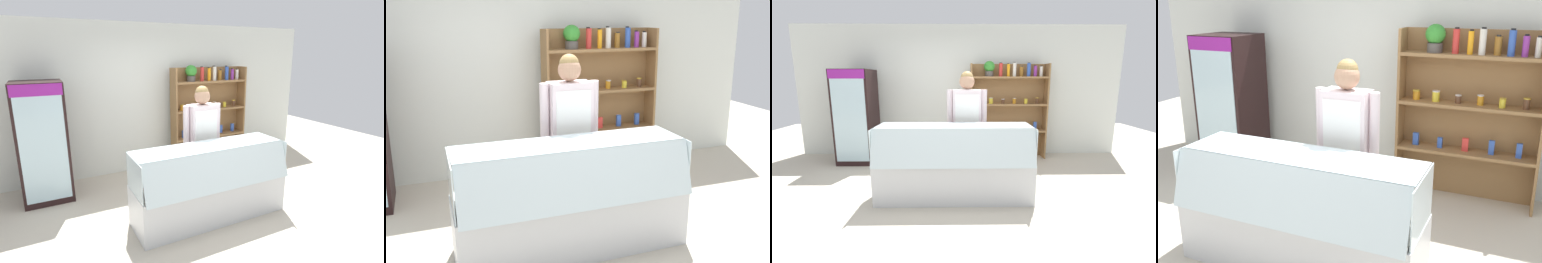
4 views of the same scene
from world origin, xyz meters
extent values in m
plane|color=beige|center=(0.00, 0.00, 0.00)|extent=(12.00, 12.00, 0.00)
cube|color=silver|center=(0.00, 2.15, 1.35)|extent=(6.80, 0.10, 2.70)
cube|color=olive|center=(1.00, 1.94, 0.96)|extent=(1.54, 0.02, 1.91)
cube|color=olive|center=(0.24, 1.80, 0.96)|extent=(0.03, 0.28, 1.91)
cube|color=olive|center=(1.75, 1.80, 0.96)|extent=(0.03, 0.28, 1.91)
cube|color=olive|center=(1.00, 1.80, 0.57)|extent=(1.48, 0.28, 0.04)
cube|color=olive|center=(1.00, 1.80, 1.11)|extent=(1.48, 0.28, 0.04)
cube|color=olive|center=(1.00, 1.80, 1.64)|extent=(1.48, 0.28, 0.04)
cylinder|color=#4C4742|center=(0.59, 1.80, 1.71)|extent=(0.17, 0.17, 0.10)
sphere|color=#338B2D|center=(0.59, 1.80, 1.85)|extent=(0.22, 0.22, 0.22)
cylinder|color=red|center=(0.82, 1.78, 1.79)|extent=(0.07, 0.07, 0.25)
cylinder|color=black|center=(0.82, 1.80, 1.92)|extent=(0.05, 0.05, 0.02)
cylinder|color=orange|center=(0.97, 1.78, 1.78)|extent=(0.06, 0.06, 0.24)
cylinder|color=black|center=(0.97, 1.80, 1.91)|extent=(0.04, 0.04, 0.02)
cylinder|color=silver|center=(1.09, 1.78, 1.79)|extent=(0.07, 0.07, 0.26)
cylinder|color=black|center=(1.09, 1.80, 1.93)|extent=(0.05, 0.05, 0.02)
cylinder|color=#9E6623|center=(1.24, 1.82, 1.76)|extent=(0.07, 0.07, 0.19)
cylinder|color=black|center=(1.24, 1.80, 1.86)|extent=(0.05, 0.05, 0.02)
cylinder|color=#3356B2|center=(1.37, 1.78, 1.79)|extent=(0.07, 0.07, 0.26)
cylinder|color=black|center=(1.37, 1.80, 1.93)|extent=(0.05, 0.05, 0.02)
cylinder|color=purple|center=(1.50, 1.78, 1.76)|extent=(0.06, 0.06, 0.20)
cylinder|color=black|center=(1.50, 1.80, 1.87)|extent=(0.04, 0.04, 0.02)
cylinder|color=silver|center=(1.62, 1.79, 1.76)|extent=(0.06, 0.06, 0.19)
cylinder|color=black|center=(1.62, 1.80, 1.86)|extent=(0.04, 0.04, 0.02)
cylinder|color=orange|center=(0.41, 1.82, 1.18)|extent=(0.08, 0.08, 0.10)
cylinder|color=gold|center=(0.41, 1.80, 1.23)|extent=(0.08, 0.08, 0.01)
cylinder|color=yellow|center=(0.64, 1.80, 1.18)|extent=(0.08, 0.08, 0.11)
cylinder|color=silver|center=(0.64, 1.80, 1.24)|extent=(0.08, 0.08, 0.01)
cylinder|color=brown|center=(0.88, 1.81, 1.17)|extent=(0.07, 0.07, 0.08)
cylinder|color=silver|center=(0.88, 1.80, 1.22)|extent=(0.07, 0.07, 0.01)
cylinder|color=orange|center=(1.11, 1.82, 1.18)|extent=(0.07, 0.07, 0.10)
cylinder|color=silver|center=(1.11, 1.80, 1.23)|extent=(0.07, 0.07, 0.01)
cylinder|color=yellow|center=(1.34, 1.78, 1.17)|extent=(0.07, 0.07, 0.09)
cylinder|color=gold|center=(1.34, 1.80, 1.22)|extent=(0.07, 0.07, 0.01)
cylinder|color=brown|center=(1.57, 1.80, 1.18)|extent=(0.07, 0.07, 0.11)
cylinder|color=gold|center=(1.57, 1.80, 1.24)|extent=(0.07, 0.07, 0.01)
cube|color=#3356B2|center=(0.44, 1.80, 0.66)|extent=(0.07, 0.04, 0.14)
cube|color=#3356B2|center=(0.72, 1.80, 0.65)|extent=(0.05, 0.04, 0.12)
cube|color=red|center=(1.00, 1.80, 0.67)|extent=(0.07, 0.04, 0.15)
cube|color=#3356B2|center=(1.28, 1.80, 0.67)|extent=(0.06, 0.04, 0.16)
cube|color=#3356B2|center=(1.56, 1.80, 0.67)|extent=(0.06, 0.04, 0.16)
cube|color=silver|center=(-0.06, -0.03, 0.28)|extent=(2.07, 0.65, 0.55)
cube|color=white|center=(-0.06, -0.03, 0.57)|extent=(2.01, 0.59, 0.03)
cube|color=silver|center=(-0.06, -0.33, 0.78)|extent=(2.03, 0.16, 0.47)
cube|color=silver|center=(-0.06, 0.02, 1.00)|extent=(2.03, 0.49, 0.01)
cube|color=silver|center=(-1.09, -0.03, 0.78)|extent=(0.01, 0.61, 0.45)
cube|color=silver|center=(0.97, -0.03, 0.78)|extent=(0.01, 0.61, 0.45)
cube|color=beige|center=(-0.90, 0.05, 0.61)|extent=(0.17, 0.12, 0.06)
cube|color=white|center=(-0.90, -0.14, 0.61)|extent=(0.05, 0.03, 0.02)
cube|color=beige|center=(-0.62, 0.05, 0.61)|extent=(0.16, 0.13, 0.04)
cube|color=white|center=(-0.62, -0.14, 0.61)|extent=(0.05, 0.03, 0.02)
cube|color=beige|center=(-0.34, 0.05, 0.61)|extent=(0.16, 0.13, 0.05)
cube|color=white|center=(-0.34, -0.14, 0.61)|extent=(0.05, 0.03, 0.02)
cube|color=tan|center=(-0.06, 0.05, 0.61)|extent=(0.16, 0.11, 0.04)
cube|color=white|center=(-0.06, -0.14, 0.61)|extent=(0.05, 0.03, 0.02)
cube|color=tan|center=(0.22, 0.05, 0.61)|extent=(0.17, 0.13, 0.04)
cube|color=white|center=(0.22, -0.14, 0.61)|extent=(0.05, 0.03, 0.02)
cube|color=tan|center=(0.50, 0.05, 0.61)|extent=(0.16, 0.14, 0.05)
cube|color=white|center=(0.50, -0.14, 0.61)|extent=(0.05, 0.03, 0.02)
cube|color=tan|center=(0.78, 0.05, 0.61)|extent=(0.16, 0.12, 0.05)
cube|color=white|center=(0.78, -0.14, 0.61)|extent=(0.05, 0.03, 0.02)
cylinder|color=#C1706B|center=(-0.92, -0.12, 0.65)|extent=(0.17, 0.15, 0.14)
cylinder|color=tan|center=(-0.70, -0.12, 0.65)|extent=(0.17, 0.14, 0.14)
cylinder|color=#C1706B|center=(-0.48, -0.12, 0.65)|extent=(0.16, 0.15, 0.12)
cylinder|color=white|center=(0.46, -0.11, 0.70)|extent=(0.07, 0.07, 0.22)
cylinder|color=white|center=(0.56, -0.11, 0.69)|extent=(0.07, 0.07, 0.22)
cylinder|color=#2D2D38|center=(0.03, 0.53, 0.40)|extent=(0.13, 0.13, 0.80)
cylinder|color=#2D2D38|center=(0.21, 0.53, 0.40)|extent=(0.13, 0.13, 0.80)
cube|color=silver|center=(0.12, 0.53, 1.13)|extent=(0.42, 0.24, 0.66)
cube|color=white|center=(0.12, 0.40, 0.77)|extent=(0.35, 0.01, 1.23)
cylinder|color=silver|center=(-0.14, 0.53, 1.16)|extent=(0.09, 0.09, 0.59)
cylinder|color=silver|center=(0.38, 0.53, 1.16)|extent=(0.09, 0.09, 0.59)
sphere|color=tan|center=(0.12, 0.53, 1.57)|extent=(0.23, 0.23, 0.23)
sphere|color=#997A47|center=(0.12, 0.54, 1.63)|extent=(0.19, 0.19, 0.19)
camera|label=1|loc=(-1.97, -3.20, 2.18)|focal=28.00mm
camera|label=2|loc=(-1.22, -3.38, 2.10)|focal=40.00mm
camera|label=3|loc=(0.02, -3.37, 1.60)|focal=24.00mm
camera|label=4|loc=(1.59, -2.82, 2.22)|focal=40.00mm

